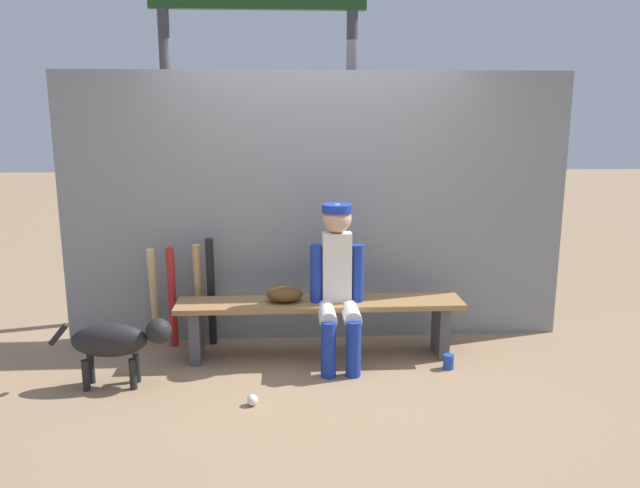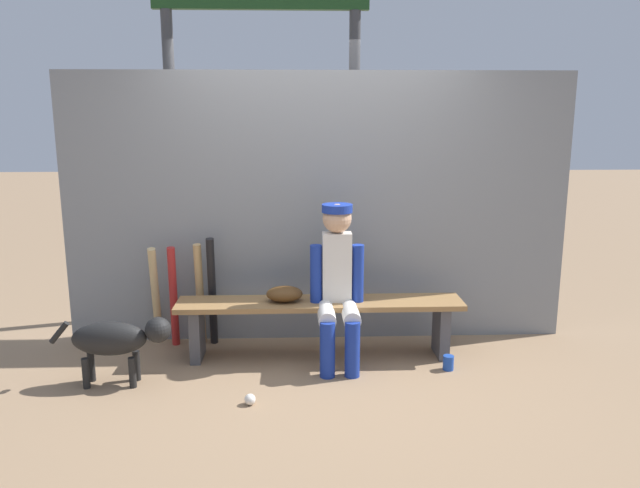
% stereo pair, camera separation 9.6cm
% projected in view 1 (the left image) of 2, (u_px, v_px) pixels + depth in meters
% --- Properties ---
extents(ground_plane, '(30.00, 30.00, 0.00)m').
position_uv_depth(ground_plane, '(320.00, 356.00, 4.90)').
color(ground_plane, '#937556').
extents(chainlink_fence, '(4.12, 0.03, 2.20)m').
position_uv_depth(chainlink_fence, '(317.00, 209.00, 5.09)').
color(chainlink_fence, gray).
rests_on(chainlink_fence, ground_plane).
extents(dugout_bench, '(2.21, 0.36, 0.46)m').
position_uv_depth(dugout_bench, '(320.00, 314.00, 4.82)').
color(dugout_bench, olive).
rests_on(dugout_bench, ground_plane).
extents(player_seated, '(0.41, 0.55, 1.21)m').
position_uv_depth(player_seated, '(338.00, 279.00, 4.66)').
color(player_seated, silver).
rests_on(player_seated, ground_plane).
extents(baseball_glove, '(0.28, 0.20, 0.12)m').
position_uv_depth(baseball_glove, '(284.00, 294.00, 4.77)').
color(baseball_glove, '#593819').
rests_on(baseball_glove, dugout_bench).
extents(bat_aluminum_black, '(0.08, 0.20, 0.92)m').
position_uv_depth(bat_aluminum_black, '(211.00, 293.00, 5.00)').
color(bat_aluminum_black, black).
rests_on(bat_aluminum_black, ground_plane).
extents(bat_wood_tan, '(0.06, 0.17, 0.86)m').
position_uv_depth(bat_wood_tan, '(199.00, 295.00, 5.04)').
color(bat_wood_tan, tan).
rests_on(bat_wood_tan, ground_plane).
extents(bat_aluminum_red, '(0.08, 0.15, 0.84)m').
position_uv_depth(bat_aluminum_red, '(172.00, 298.00, 5.00)').
color(bat_aluminum_red, '#B22323').
rests_on(bat_aluminum_red, ground_plane).
extents(bat_wood_natural, '(0.09, 0.27, 0.84)m').
position_uv_depth(bat_wood_natural, '(154.00, 297.00, 5.03)').
color(bat_wood_natural, tan).
rests_on(bat_wood_natural, ground_plane).
extents(baseball, '(0.07, 0.07, 0.07)m').
position_uv_depth(baseball, '(252.00, 400.00, 4.08)').
color(baseball, white).
rests_on(baseball, ground_plane).
extents(cup_on_ground, '(0.08, 0.08, 0.11)m').
position_uv_depth(cup_on_ground, '(448.00, 362.00, 4.65)').
color(cup_on_ground, '#1E47AD').
rests_on(cup_on_ground, ground_plane).
extents(cup_on_bench, '(0.08, 0.08, 0.11)m').
position_uv_depth(cup_on_bench, '(325.00, 292.00, 4.83)').
color(cup_on_bench, silver).
rests_on(cup_on_bench, dugout_bench).
extents(scoreboard, '(2.15, 0.27, 3.93)m').
position_uv_depth(scoreboard, '(265.00, 8.00, 5.37)').
color(scoreboard, '#3F3F42').
rests_on(scoreboard, ground_plane).
extents(dog, '(0.84, 0.20, 0.49)m').
position_uv_depth(dog, '(118.00, 341.00, 4.31)').
color(dog, black).
rests_on(dog, ground_plane).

